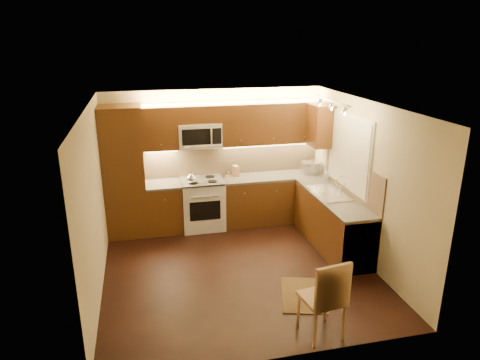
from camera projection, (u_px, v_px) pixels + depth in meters
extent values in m
cube|color=black|center=(239.00, 269.00, 6.71)|extent=(4.00, 4.00, 0.01)
cube|color=beige|center=(238.00, 106.00, 5.92)|extent=(4.00, 4.00, 0.01)
cube|color=#BEB28B|center=(215.00, 157.00, 8.16)|extent=(4.00, 0.01, 2.50)
cube|color=#BEB28B|center=(282.00, 258.00, 4.47)|extent=(4.00, 0.01, 2.50)
cube|color=#BEB28B|center=(94.00, 204.00, 5.89)|extent=(0.01, 4.00, 2.50)
cube|color=#BEB28B|center=(365.00, 182.00, 6.74)|extent=(0.01, 4.00, 2.50)
cube|color=#41250E|center=(124.00, 172.00, 7.57)|extent=(0.70, 0.60, 2.30)
cube|color=#41250E|center=(165.00, 208.00, 7.93)|extent=(0.62, 0.60, 0.86)
cube|color=#33312F|center=(163.00, 184.00, 7.79)|extent=(0.62, 0.60, 0.04)
cube|color=#41250E|center=(272.00, 199.00, 8.37)|extent=(1.92, 0.60, 0.86)
cube|color=#33312F|center=(272.00, 177.00, 8.23)|extent=(1.92, 0.60, 0.04)
cube|color=#41250E|center=(332.00, 223.00, 7.31)|extent=(0.60, 2.00, 0.86)
cube|color=#33312F|center=(334.00, 198.00, 7.16)|extent=(0.60, 2.00, 0.04)
cube|color=silver|center=(352.00, 241.00, 6.66)|extent=(0.58, 0.60, 0.84)
cube|color=tan|center=(233.00, 158.00, 8.25)|extent=(3.30, 0.02, 0.60)
cube|color=tan|center=(352.00, 178.00, 7.13)|extent=(0.02, 2.00, 0.60)
cube|color=#41250E|center=(160.00, 128.00, 7.59)|extent=(0.62, 0.35, 0.75)
cube|color=#41250E|center=(272.00, 123.00, 8.03)|extent=(1.92, 0.35, 0.75)
cube|color=#41250E|center=(199.00, 114.00, 7.67)|extent=(0.76, 0.35, 0.31)
cube|color=#41250E|center=(321.00, 126.00, 7.80)|extent=(0.35, 0.50, 0.75)
cube|color=silver|center=(349.00, 152.00, 7.14)|extent=(0.03, 1.44, 1.24)
cube|color=silver|center=(348.00, 152.00, 7.13)|extent=(0.02, 1.36, 1.16)
cube|color=silver|center=(332.00, 101.00, 6.63)|extent=(0.04, 1.20, 0.03)
cube|color=silver|center=(311.00, 167.00, 8.35)|extent=(0.37, 0.28, 0.22)
cube|color=olive|center=(236.00, 171.00, 8.16)|extent=(0.12, 0.16, 0.20)
cylinder|color=silver|center=(228.00, 173.00, 8.26)|extent=(0.05, 0.05, 0.08)
cylinder|color=brown|center=(224.00, 174.00, 8.14)|extent=(0.04, 0.04, 0.09)
cylinder|color=silver|center=(236.00, 173.00, 8.23)|extent=(0.05, 0.05, 0.09)
cylinder|color=#A78032|center=(237.00, 172.00, 8.26)|extent=(0.05, 0.05, 0.09)
imported|color=silver|center=(326.00, 174.00, 7.99)|extent=(0.11, 0.11, 0.19)
cube|color=black|center=(303.00, 295.00, 6.03)|extent=(0.81, 1.01, 0.01)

